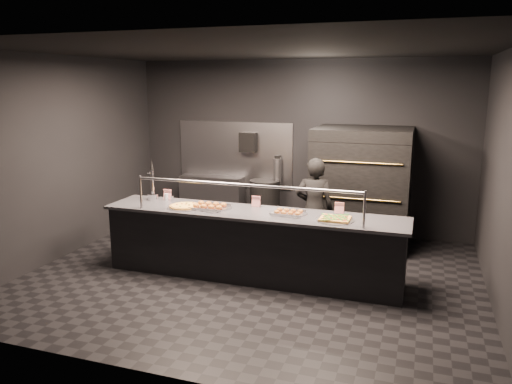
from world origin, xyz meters
TOP-DOWN VIEW (x-y plane):
  - room at (-0.02, 0.05)m, footprint 6.04×6.00m
  - service_counter at (0.00, -0.00)m, footprint 4.10×0.78m
  - pizza_oven at (1.20, 1.90)m, footprint 1.50×1.23m
  - prep_shelf at (-1.60, 2.32)m, footprint 1.20×0.35m
  - towel_dispenser at (-0.90, 2.39)m, footprint 0.30×0.20m
  - fire_extinguisher at (-0.35, 2.40)m, footprint 0.14×0.14m
  - beer_tap at (-1.60, 0.18)m, footprint 0.15×0.22m
  - round_pizza at (-0.95, -0.08)m, footprint 0.49×0.49m
  - slider_tray_a at (-0.60, -0.03)m, footprint 0.58×0.51m
  - slider_tray_b at (0.50, 0.01)m, footprint 0.48×0.42m
  - square_pizza at (1.12, -0.08)m, footprint 0.47×0.47m
  - condiment_jar at (-1.37, 0.22)m, footprint 0.15×0.06m
  - tent_cards at (-0.11, 0.28)m, footprint 2.65×0.04m
  - trash_bin at (-0.53, 2.22)m, footprint 0.54×0.54m
  - worker at (0.63, 0.98)m, footprint 0.61×0.45m

SIDE VIEW (x-z plane):
  - prep_shelf at x=-1.60m, z-range 0.00..0.90m
  - trash_bin at x=-0.53m, z-range 0.00..0.90m
  - service_counter at x=0.00m, z-range -0.22..1.15m
  - worker at x=0.63m, z-range 0.00..1.54m
  - round_pizza at x=-0.95m, z-range 0.92..0.95m
  - square_pizza at x=1.12m, z-range 0.92..0.96m
  - slider_tray_b at x=0.50m, z-range 0.91..0.98m
  - slider_tray_a at x=-0.60m, z-range 0.91..0.99m
  - condiment_jar at x=-1.37m, z-range 0.92..1.01m
  - pizza_oven at x=1.20m, z-range 0.01..1.92m
  - tent_cards at x=-0.11m, z-range 0.92..1.07m
  - fire_extinguisher at x=-0.35m, z-range 0.81..1.31m
  - beer_tap at x=-1.60m, z-range 0.79..1.39m
  - room at x=-0.02m, z-range 0.00..3.00m
  - towel_dispenser at x=-0.90m, z-range 1.38..1.73m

